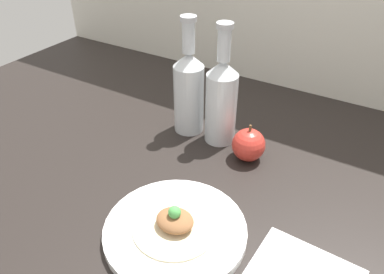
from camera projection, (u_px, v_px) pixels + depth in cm
name	position (u px, v px, depth cm)	size (l,w,h in cm)	color
ground_plane	(193.00, 178.00, 87.35)	(180.00, 110.00, 4.00)	black
plate	(175.00, 230.00, 70.19)	(26.92, 26.92, 2.25)	white
plated_food	(175.00, 223.00, 69.11)	(16.02, 16.02, 5.13)	beige
cider_bottle_left	(189.00, 89.00, 94.39)	(7.73, 7.73, 30.27)	silver
cider_bottle_right	(221.00, 99.00, 90.43)	(7.73, 7.73, 30.27)	silver
apple	(249.00, 145.00, 88.01)	(7.93, 7.93, 9.45)	red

